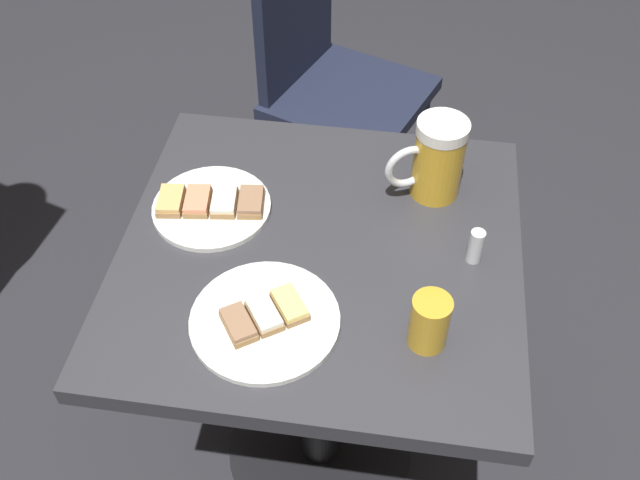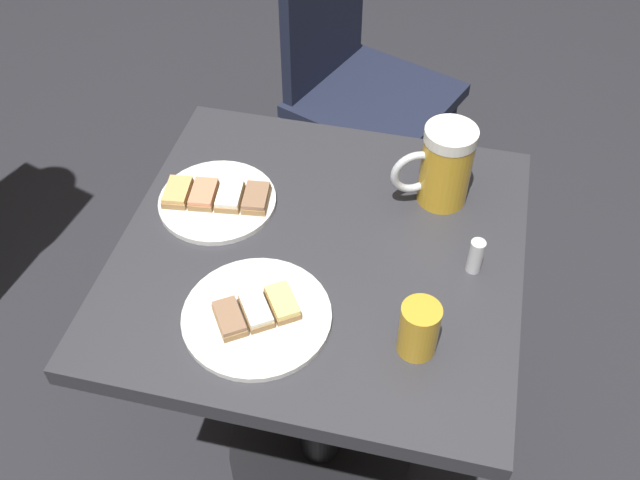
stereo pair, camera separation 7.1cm
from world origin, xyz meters
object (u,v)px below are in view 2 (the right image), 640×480
(plate_far, at_px, (217,199))
(beer_mug, at_px, (444,166))
(plate_near, at_px, (257,315))
(beer_glass_small, at_px, (419,329))
(cafe_chair, at_px, (354,67))
(salt_shaker, at_px, (476,256))

(plate_far, height_order, beer_mug, beer_mug)
(plate_near, xyz_separation_m, beer_glass_small, (-0.25, -0.00, 0.04))
(plate_near, xyz_separation_m, plate_far, (0.14, -0.23, 0.00))
(cafe_chair, bearing_deg, plate_near, 23.38)
(plate_near, xyz_separation_m, salt_shaker, (-0.32, -0.18, 0.02))
(plate_near, height_order, beer_glass_small, beer_glass_small)
(plate_near, distance_m, salt_shaker, 0.37)
(plate_near, relative_size, plate_far, 1.11)
(beer_mug, bearing_deg, plate_near, 54.13)
(plate_near, bearing_deg, beer_mug, -125.87)
(salt_shaker, relative_size, cafe_chair, 0.07)
(cafe_chair, bearing_deg, beer_glass_small, 37.35)
(beer_mug, bearing_deg, cafe_chair, -66.70)
(beer_glass_small, bearing_deg, cafe_chair, -73.75)
(beer_mug, height_order, salt_shaker, beer_mug)
(plate_far, relative_size, beer_glass_small, 2.27)
(plate_near, bearing_deg, cafe_chair, -87.72)
(plate_far, distance_m, beer_mug, 0.41)
(plate_far, bearing_deg, cafe_chair, -97.77)
(beer_glass_small, height_order, cafe_chair, cafe_chair)
(plate_far, bearing_deg, plate_near, 121.71)
(beer_mug, height_order, cafe_chair, cafe_chair)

